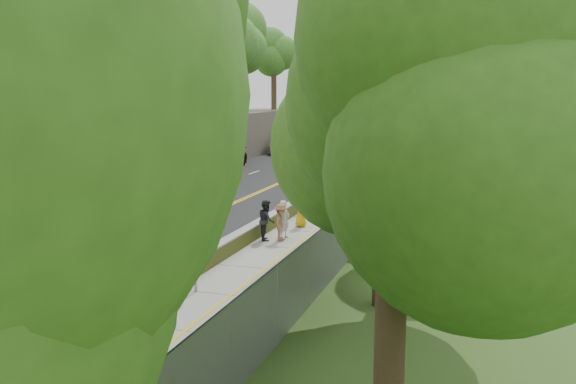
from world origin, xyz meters
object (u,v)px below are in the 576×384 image
(construction_barrel, at_px, (390,174))
(car_2, at_px, (100,193))
(car_1, at_px, (46,211))
(person_far, at_px, (396,180))
(concrete_block, at_px, (343,241))
(streetlight, at_px, (143,114))
(painter_0, at_px, (301,210))
(signpost, at_px, (194,230))

(construction_barrel, xyz_separation_m, car_2, (-13.07, -14.14, 0.25))
(construction_barrel, height_order, car_2, car_2)
(car_1, bearing_deg, person_far, 49.49)
(concrete_block, bearing_deg, car_2, 158.57)
(streetlight, height_order, construction_barrel, streetlight)
(concrete_block, relative_size, painter_0, 0.86)
(signpost, xyz_separation_m, painter_0, (0.40, 9.91, -1.14))
(car_1, bearing_deg, construction_barrel, 60.93)
(streetlight, height_order, car_2, streetlight)
(painter_0, bearing_deg, streetlight, 40.11)
(streetlight, height_order, car_1, streetlight)
(painter_0, bearing_deg, car_1, 91.23)
(car_2, bearing_deg, concrete_block, -23.54)
(car_1, bearing_deg, concrete_block, 2.11)
(construction_barrel, xyz_separation_m, concrete_block, (1.25, -19.76, -0.00))
(concrete_block, xyz_separation_m, painter_0, (-2.80, 3.89, 0.33))
(streetlight, relative_size, car_2, 1.58)
(car_2, height_order, person_far, person_far)
(car_1, xyz_separation_m, person_far, (13.19, 14.28, 0.00))
(streetlight, bearing_deg, signpost, -55.92)
(car_2, xyz_separation_m, person_far, (14.26, 8.68, 0.12))
(construction_barrel, distance_m, concrete_block, 19.80)
(streetlight, height_order, painter_0, streetlight)
(streetlight, bearing_deg, concrete_block, -36.79)
(concrete_block, bearing_deg, painter_0, 125.72)
(signpost, bearing_deg, painter_0, 87.69)
(streetlight, xyz_separation_m, car_2, (0.39, -5.38, -3.90))
(streetlight, xyz_separation_m, painter_0, (11.91, -7.11, -3.82))
(signpost, relative_size, car_1, 0.62)
(person_far, bearing_deg, concrete_block, 93.17)
(concrete_block, xyz_separation_m, car_2, (-14.32, 5.62, 0.25))
(painter_0, bearing_deg, construction_barrel, -24.65)
(construction_barrel, relative_size, concrete_block, 0.67)
(signpost, distance_m, painter_0, 9.98)
(concrete_block, bearing_deg, streetlight, 143.21)
(streetlight, distance_m, person_far, 15.49)
(streetlight, distance_m, construction_barrel, 16.59)
(painter_0, bearing_deg, concrete_block, -163.35)
(streetlight, xyz_separation_m, car_1, (1.46, -10.97, -3.78))
(concrete_block, bearing_deg, construction_barrel, 93.62)
(person_far, bearing_deg, construction_barrel, -74.77)
(painter_0, bearing_deg, person_far, -33.82)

